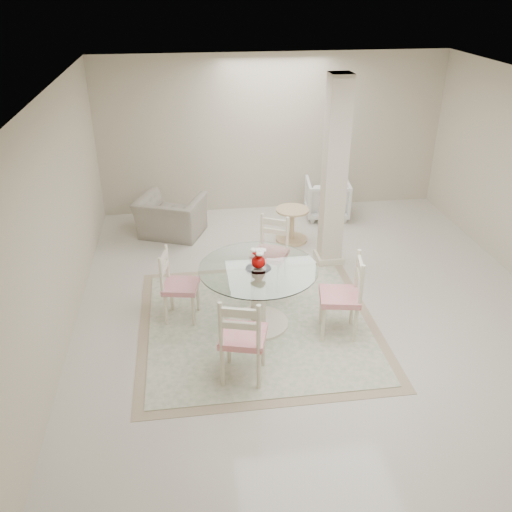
{
  "coord_description": "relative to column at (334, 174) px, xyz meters",
  "views": [
    {
      "loc": [
        -1.55,
        -5.64,
        3.81
      ],
      "look_at": [
        -0.78,
        -0.03,
        0.85
      ],
      "focal_mm": 38.0,
      "sensor_mm": 36.0,
      "label": 1
    }
  ],
  "objects": [
    {
      "name": "red_vase",
      "position": [
        -1.28,
        -1.53,
        -0.43
      ],
      "size": [
        0.19,
        0.18,
        0.25
      ],
      "color": "#A90605",
      "rests_on": "dining_table"
    },
    {
      "name": "dining_chair_west",
      "position": [
        -2.25,
        -1.23,
        -0.81
      ],
      "size": [
        0.48,
        0.48,
        1.02
      ],
      "rotation": [
        0.0,
        0.0,
        1.37
      ],
      "color": "#F5E9C9",
      "rests_on": "ground"
    },
    {
      "name": "dining_chair_north",
      "position": [
        -0.96,
        -0.56,
        -0.79
      ],
      "size": [
        0.57,
        0.57,
        1.07
      ],
      "rotation": [
        0.0,
        0.0,
        -0.46
      ],
      "color": "#F6EDCA",
      "rests_on": "ground"
    },
    {
      "name": "dining_chair_south",
      "position": [
        -1.58,
        -2.51,
        -0.75
      ],
      "size": [
        0.56,
        0.56,
        1.14
      ],
      "rotation": [
        0.0,
        0.0,
        2.87
      ],
      "color": "beige",
      "rests_on": "ground"
    },
    {
      "name": "room_shell",
      "position": [
        -0.5,
        -1.3,
        0.51
      ],
      "size": [
        6.02,
        7.02,
        2.71
      ],
      "color": "beige",
      "rests_on": "ground"
    },
    {
      "name": "dining_chair_east",
      "position": [
        -0.3,
        -1.83,
        -0.76
      ],
      "size": [
        0.52,
        0.52,
        1.13
      ],
      "rotation": [
        0.0,
        0.0,
        -1.75
      ],
      "color": "#F2EBC7",
      "rests_on": "ground"
    },
    {
      "name": "column",
      "position": [
        0.0,
        0.0,
        0.0
      ],
      "size": [
        0.3,
        0.3,
        2.7
      ],
      "primitive_type": "cube",
      "color": "beige",
      "rests_on": "ground"
    },
    {
      "name": "recliner_taupe",
      "position": [
        -2.32,
        1.22,
        -1.03
      ],
      "size": [
        1.25,
        1.18,
        0.65
      ],
      "primitive_type": "imported",
      "rotation": [
        0.0,
        0.0,
        2.76
      ],
      "color": "gray",
      "rests_on": "ground"
    },
    {
      "name": "area_rug",
      "position": [
        -1.28,
        -1.53,
        -1.34
      ],
      "size": [
        2.87,
        2.87,
        0.02
      ],
      "color": "tan",
      "rests_on": "ground"
    },
    {
      "name": "side_table",
      "position": [
        -0.42,
        0.75,
        -1.1
      ],
      "size": [
        0.52,
        0.52,
        0.54
      ],
      "color": "#D4BA82",
      "rests_on": "ground"
    },
    {
      "name": "dining_table",
      "position": [
        -1.28,
        -1.53,
        -0.94
      ],
      "size": [
        1.39,
        1.39,
        0.8
      ],
      "rotation": [
        0.0,
        0.0,
        -0.3
      ],
      "color": "beige",
      "rests_on": "ground"
    },
    {
      "name": "ground",
      "position": [
        -0.5,
        -1.3,
        -1.35
      ],
      "size": [
        7.0,
        7.0,
        0.0
      ],
      "primitive_type": "plane",
      "color": "beige",
      "rests_on": "ground"
    },
    {
      "name": "armchair_white",
      "position": [
        0.38,
        1.63,
        -1.01
      ],
      "size": [
        0.81,
        0.83,
        0.68
      ],
      "primitive_type": "imported",
      "rotation": [
        0.0,
        0.0,
        3.02
      ],
      "color": "white",
      "rests_on": "ground"
    }
  ]
}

